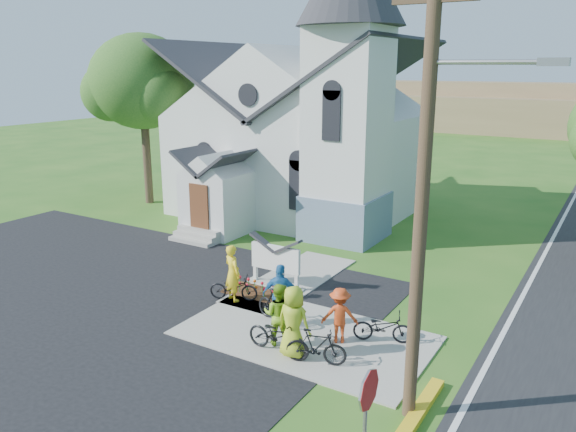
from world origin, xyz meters
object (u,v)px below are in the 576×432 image
Objects in this scene: utility_pole at (427,173)px; cyclist_0 at (233,273)px; cyclist_3 at (340,315)px; stop_sign at (367,406)px; bike_4 at (383,327)px; bike_2 at (278,336)px; bike_1 at (278,307)px; church_sign at (276,259)px; bike_0 at (234,288)px; cyclist_2 at (281,295)px; cyclist_1 at (279,314)px; cyclist_4 at (293,322)px; bike_3 at (316,347)px.

utility_pole is 8.82m from cyclist_0.
cyclist_0 reaches higher than cyclist_3.
bike_4 is at bearing 109.06° from stop_sign.
bike_2 is 1.17× the size of cyclist_3.
bike_1 is at bearing 135.14° from stop_sign.
bike_2 is (0.97, -1.53, -0.02)m from bike_1.
church_sign is at bearing 131.88° from stop_sign.
cyclist_2 reaches higher than bike_0.
bike_2 is (3.10, -2.20, 0.07)m from bike_0.
church_sign is 2.96m from bike_1.
cyclist_1 is at bearing 31.94° from bike_2.
cyclist_3 reaches higher than bike_4.
stop_sign reaches higher than cyclist_1.
cyclist_1 is (-4.28, 3.88, -0.86)m from stop_sign.
cyclist_4 reaches higher than cyclist_0.
church_sign is at bearing -84.23° from cyclist_0.
stop_sign is 5.07m from cyclist_4.
cyclist_0 is 3.34m from cyclist_1.
cyclist_3 is (4.22, -0.75, -0.15)m from cyclist_0.
bike_0 is 2.23m from bike_1.
cyclist_1 is (2.85, -1.73, -0.06)m from cyclist_0.
bike_4 is (-1.90, 5.49, -1.30)m from stop_sign.
cyclist_4 reaches higher than bike_0.
church_sign is 1.40× the size of cyclist_3.
cyclist_2 is (2.30, -0.77, 0.52)m from bike_0.
cyclist_4 reaches higher than church_sign.
cyclist_3 reaches higher than bike_0.
cyclist_0 is 2.26m from bike_1.
cyclist_1 is at bearing 10.82° from cyclist_3.
bike_0 is at bearing 141.63° from stop_sign.
church_sign is at bearing 35.21° from bike_2.
stop_sign is 1.58× the size of cyclist_3.
bike_4 is at bearing -173.13° from cyclist_3.
cyclist_3 is (4.22, -0.79, 0.37)m from bike_0.
cyclist_0 reaches higher than bike_2.
bike_0 is at bearing 67.36° from bike_4.
bike_2 is at bearing -146.49° from bike_0.
cyclist_4 is at bearing 135.62° from stop_sign.
bike_3 is (4.25, -2.18, 0.05)m from bike_0.
bike_3 is (-2.81, 0.77, -4.88)m from utility_pole.
cyclist_0 is at bearing -105.62° from church_sign.
bike_1 is (2.13, -0.67, 0.08)m from bike_0.
stop_sign reaches higher than bike_0.
utility_pole is 5.32× the size of cyclist_2.
utility_pole reaches higher than cyclist_3.
cyclist_3 is (1.92, -0.02, -0.15)m from cyclist_2.
cyclist_1 reaches higher than bike_1.
utility_pole is 7.29m from bike_1.
cyclist_2 is at bearing -46.83° from cyclist_4.
stop_sign is at bearing 163.20° from cyclist_0.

